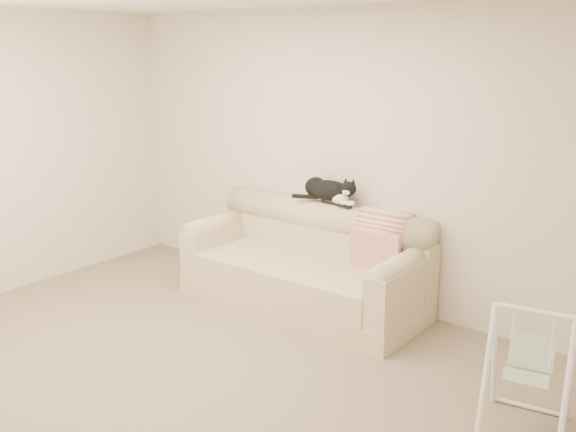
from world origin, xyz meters
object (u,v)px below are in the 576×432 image
object	(u,v)px
remote_b	(343,206)
sofa	(307,266)
tuxedo_cat	(329,190)
baby_swing	(529,369)
remote_a	(330,202)

from	to	relation	value
remote_b	sofa	bearing A→B (deg)	-138.49
tuxedo_cat	baby_swing	distance (m)	2.47
baby_swing	remote_b	bearing A→B (deg)	153.48
sofa	remote_a	distance (m)	0.61
remote_a	remote_b	bearing A→B (deg)	-10.33
baby_swing	sofa	bearing A→B (deg)	160.59
sofa	baby_swing	size ratio (longest dim) A/B	2.78
remote_a	baby_swing	xyz separation A→B (m)	(2.14, -1.02, -0.52)
sofa	remote_b	distance (m)	0.64
tuxedo_cat	remote_a	bearing A→B (deg)	-21.20
sofa	remote_a	xyz separation A→B (m)	(0.08, 0.24, 0.56)
sofa	tuxedo_cat	world-z (taller)	tuxedo_cat
remote_b	tuxedo_cat	world-z (taller)	tuxedo_cat
sofa	baby_swing	bearing A→B (deg)	-19.41
remote_b	tuxedo_cat	xyz separation A→B (m)	(-0.18, 0.04, 0.11)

